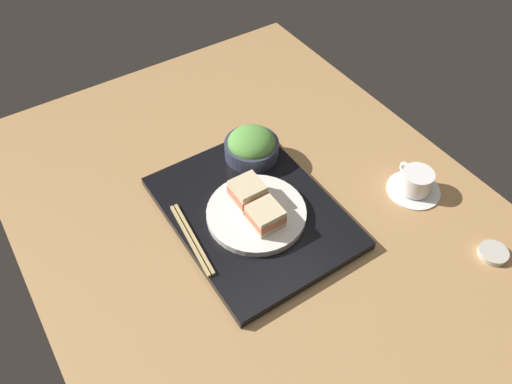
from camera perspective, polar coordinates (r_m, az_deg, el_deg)
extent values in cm
cube|color=tan|center=(112.30, 1.66, -4.24)|extent=(140.00, 100.00, 3.00)
cube|color=black|center=(111.94, -0.45, -2.30)|extent=(44.20, 33.69, 2.17)
cylinder|color=white|center=(109.22, 0.04, -2.46)|extent=(21.95, 21.95, 1.65)
cube|color=beige|center=(110.01, -0.95, -0.65)|extent=(6.39, 6.38, 1.60)
cube|color=#CC6B4C|center=(108.64, -0.96, -0.02)|extent=(6.49, 6.72, 2.04)
cube|color=beige|center=(107.28, -0.97, 0.62)|extent=(6.39, 6.38, 1.60)
cube|color=beige|center=(106.11, 1.07, -3.28)|extent=(6.39, 6.38, 1.32)
cube|color=#CC6B4C|center=(104.87, 1.09, -2.75)|extent=(6.54, 6.43, 1.84)
cube|color=beige|center=(103.64, 1.10, -2.20)|extent=(6.39, 6.38, 1.32)
cylinder|color=#33384C|center=(121.31, -0.50, 4.95)|extent=(13.23, 13.23, 4.14)
ellipsoid|color=#5B9E42|center=(119.90, -0.51, 5.66)|extent=(11.49, 11.49, 6.32)
cube|color=tan|center=(106.43, -7.62, -5.42)|extent=(20.28, 2.51, 0.70)
cube|color=tan|center=(106.59, -7.13, -5.23)|extent=(20.28, 2.51, 0.70)
cylinder|color=white|center=(123.00, 17.55, 0.28)|extent=(12.56, 12.56, 0.80)
cylinder|color=white|center=(120.90, 17.87, 1.22)|extent=(7.24, 7.24, 5.15)
cylinder|color=#382111|center=(119.39, 18.11, 1.93)|extent=(6.66, 6.66, 0.40)
torus|color=white|center=(122.83, 16.69, 2.52)|extent=(3.76, 1.25, 3.69)
cylinder|color=beige|center=(117.04, 25.48, -6.31)|extent=(6.18, 6.18, 1.33)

